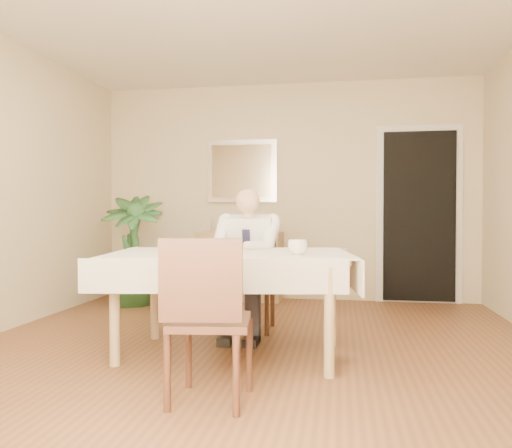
% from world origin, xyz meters
% --- Properties ---
extents(room, '(5.00, 5.02, 2.60)m').
position_xyz_m(room, '(0.00, 0.00, 1.30)').
color(room, brown).
rests_on(room, ground).
extents(window, '(1.34, 0.04, 1.44)m').
position_xyz_m(window, '(0.00, -2.47, 1.45)').
color(window, beige).
rests_on(window, room).
extents(doorway, '(0.96, 0.07, 2.10)m').
position_xyz_m(doorway, '(1.55, 2.46, 1.00)').
color(doorway, beige).
rests_on(doorway, ground).
extents(mirror, '(0.86, 0.04, 0.76)m').
position_xyz_m(mirror, '(-0.53, 2.47, 1.55)').
color(mirror, silver).
rests_on(mirror, room).
extents(dining_table, '(1.86, 1.26, 0.75)m').
position_xyz_m(dining_table, '(-0.13, 0.00, 0.67)').
color(dining_table, '#9E8050').
rests_on(dining_table, ground).
extents(chair_far, '(0.45, 0.46, 0.87)m').
position_xyz_m(chair_far, '(-0.13, 0.88, 0.49)').
color(chair_far, '#3B1F13').
rests_on(chair_far, ground).
extents(chair_near, '(0.48, 0.48, 0.91)m').
position_xyz_m(chair_near, '(-0.05, -0.95, 0.51)').
color(chair_near, '#3B1F13').
rests_on(chair_near, ground).
extents(seated_man, '(0.48, 0.72, 1.24)m').
position_xyz_m(seated_man, '(-0.13, 0.60, 0.69)').
color(seated_man, white).
rests_on(seated_man, ground).
extents(plate, '(0.26, 0.26, 0.02)m').
position_xyz_m(plate, '(-0.15, 0.18, 0.76)').
color(plate, white).
rests_on(plate, dining_table).
extents(food, '(0.14, 0.14, 0.06)m').
position_xyz_m(food, '(-0.15, 0.18, 0.78)').
color(food, olive).
rests_on(food, dining_table).
extents(knife, '(0.01, 0.13, 0.01)m').
position_xyz_m(knife, '(-0.11, 0.12, 0.78)').
color(knife, silver).
rests_on(knife, dining_table).
extents(fork, '(0.01, 0.13, 0.01)m').
position_xyz_m(fork, '(-0.19, 0.12, 0.78)').
color(fork, silver).
rests_on(fork, dining_table).
extents(coffee_mug, '(0.17, 0.17, 0.10)m').
position_xyz_m(coffee_mug, '(0.37, -0.16, 0.80)').
color(coffee_mug, white).
rests_on(coffee_mug, dining_table).
extents(sideboard, '(1.03, 0.40, 0.81)m').
position_xyz_m(sideboard, '(-0.53, 2.32, 0.40)').
color(sideboard, '#9E8050').
rests_on(sideboard, ground).
extents(photo_frame_left, '(0.10, 0.02, 0.14)m').
position_xyz_m(photo_frame_left, '(-0.94, 2.36, 0.88)').
color(photo_frame_left, silver).
rests_on(photo_frame_left, sideboard).
extents(photo_frame_center, '(0.10, 0.02, 0.14)m').
position_xyz_m(photo_frame_center, '(-0.76, 2.39, 0.88)').
color(photo_frame_center, silver).
rests_on(photo_frame_center, sideboard).
extents(photo_frame_right, '(0.10, 0.02, 0.14)m').
position_xyz_m(photo_frame_right, '(-0.46, 2.38, 0.88)').
color(photo_frame_right, silver).
rests_on(photo_frame_right, sideboard).
extents(potted_palm, '(0.82, 0.82, 1.24)m').
position_xyz_m(potted_palm, '(-1.68, 1.82, 0.62)').
color(potted_palm, '#245024').
rests_on(potted_palm, ground).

